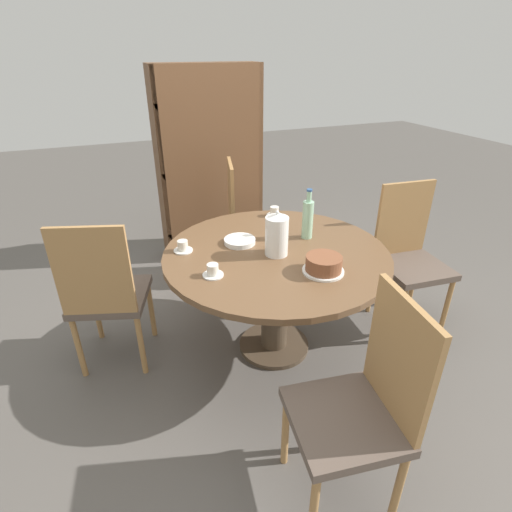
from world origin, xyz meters
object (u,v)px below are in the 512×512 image
Objects in this scene: water_bottle at (308,218)px; cup_a at (213,271)px; chair_b at (247,219)px; cake_main at (324,265)px; bookshelf at (210,168)px; chair_c at (106,293)px; coffee_pot at (277,235)px; cup_c at (274,212)px; chair_d at (362,404)px; cup_b at (183,247)px; chair_a at (409,254)px.

water_bottle is 0.72m from cup_a.
water_bottle is at bearing -160.59° from chair_b.
cake_main is (-0.06, -1.29, 0.24)m from chair_b.
bookshelf is 5.29× the size of water_bottle.
chair_c is 0.69m from cup_a.
cup_c is (0.24, 0.54, -0.09)m from coffee_pot.
chair_d is (0.88, -1.24, 0.00)m from chair_c.
cake_main is (-0.13, -0.42, -0.08)m from water_bottle.
bookshelf is 14.97× the size of cup_b.
water_bottle reaches higher than coffee_pot.
chair_a is 1.86m from bookshelf.
chair_d is 8.87× the size of cup_c.
chair_a is at bearing -10.25° from water_bottle.
chair_d is (-0.27, -1.96, 0.00)m from chair_b.
bookshelf is 6.23× the size of coffee_pot.
water_bottle is 0.44m from cake_main.
cup_a is 0.35m from cup_b.
cake_main is at bearing -167.62° from chair_b.
chair_d is at bearing -132.43° from chair_a.
chair_b is 0.66m from bookshelf.
chair_c is at bearing 163.76° from coffee_pot.
cup_c is (-0.77, 0.54, 0.22)m from chair_a.
bookshelf is at bearing 98.85° from cup_c.
cup_c is at bearing 150.87° from chair_a.
coffee_pot is at bearing -177.85° from chair_c.
chair_c reaches higher than cup_a.
chair_a reaches higher than cake_main.
coffee_pot is at bearing -153.65° from water_bottle.
water_bottle is at bearing 97.80° from bookshelf.
chair_b is at bearing -129.38° from chair_c.
cup_a is (-0.48, -1.68, -0.07)m from bookshelf.
cup_b is (-0.08, 0.34, 0.00)m from cup_a.
coffee_pot is 1.20× the size of cake_main.
cup_c is at bearing 95.09° from water_bottle.
cup_b is (-0.70, -0.77, 0.22)m from chair_b.
cup_c is at bearing 83.62° from cake_main.
cup_a is 1.00× the size of cup_b.
water_bottle is (0.06, -0.87, 0.33)m from chair_b.
water_bottle reaches higher than chair_b.
bookshelf is 1.05m from cup_c.
chair_d is at bearing 86.87° from bookshelf.
water_bottle is at bearing 72.90° from cake_main.
cup_b is 1.00× the size of cup_c.
chair_a is 8.87× the size of cup_a.
chair_b is 1.98m from chair_d.
chair_b is at bearing -179.23° from chair_d.
cup_a is at bearing -166.51° from coffee_pot.
cup_b is (-0.76, 0.11, -0.10)m from water_bottle.
chair_a and chair_d have the same top height.
chair_c is 1.52m from chair_d.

